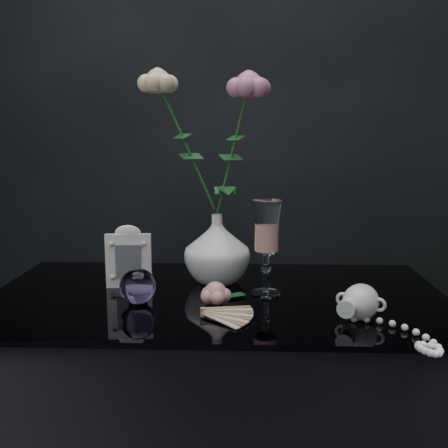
# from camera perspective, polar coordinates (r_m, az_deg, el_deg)

# --- Properties ---
(table) EXTENTS (1.05, 0.58, 0.76)m
(table) POSITION_cam_1_polar(r_m,az_deg,el_deg) (1.39, -0.70, -22.83)
(table) COLOR black
(table) RESTS_ON ground
(vase) EXTENTS (0.18, 0.18, 0.17)m
(vase) POSITION_cam_1_polar(r_m,az_deg,el_deg) (1.30, -0.76, -2.69)
(vase) COLOR white
(vase) RESTS_ON table
(wine_glass) EXTENTS (0.09, 0.09, 0.22)m
(wine_glass) POSITION_cam_1_polar(r_m,az_deg,el_deg) (1.20, 4.65, -2.64)
(wine_glass) COLOR white
(wine_glass) RESTS_ON table
(picture_frame) EXTENTS (0.12, 0.10, 0.15)m
(picture_frame) POSITION_cam_1_polar(r_m,az_deg,el_deg) (1.28, -10.35, -3.48)
(picture_frame) COLOR white
(picture_frame) RESTS_ON table
(paperweight) EXTENTS (0.09, 0.09, 0.08)m
(paperweight) POSITION_cam_1_polar(r_m,az_deg,el_deg) (1.16, -9.37, -6.70)
(paperweight) COLOR #9F85D9
(paperweight) RESTS_ON table
(paper_fan) EXTENTS (0.25, 0.22, 0.02)m
(paper_fan) POSITION_cam_1_polar(r_m,az_deg,el_deg) (1.08, -2.28, -9.46)
(paper_fan) COLOR beige
(paper_fan) RESTS_ON table
(loose_rose) EXTENTS (0.12, 0.15, 0.05)m
(loose_rose) POSITION_cam_1_polar(r_m,az_deg,el_deg) (1.15, -0.94, -7.54)
(loose_rose) COLOR #D8948B
(loose_rose) RESTS_ON table
(pearl_jar) EXTENTS (0.34, 0.34, 0.07)m
(pearl_jar) POSITION_cam_1_polar(r_m,az_deg,el_deg) (1.10, 14.66, -8.04)
(pearl_jar) COLOR silver
(pearl_jar) RESTS_ON table
(roses) EXTENTS (0.29, 0.13, 0.40)m
(roses) POSITION_cam_1_polar(r_m,az_deg,el_deg) (1.26, -1.66, 9.85)
(roses) COLOR beige
(roses) RESTS_ON vase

